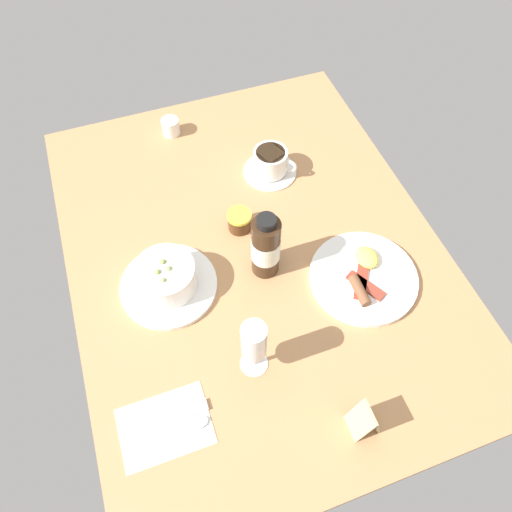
{
  "coord_description": "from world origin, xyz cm",
  "views": [
    {
      "loc": [
        58.65,
        -20.4,
        92.24
      ],
      "look_at": [
        4.56,
        -1.19,
        4.09
      ],
      "focal_mm": 33.6,
      "sensor_mm": 36.0,
      "label": 1
    }
  ],
  "objects_px": {
    "porridge_bowl": "(167,279)",
    "wine_glass": "(254,343)",
    "coffee_cup": "(270,163)",
    "breakfast_plate": "(363,277)",
    "jam_jar": "(239,221)",
    "sauce_bottle_brown": "(266,247)",
    "cutlery_setting": "(167,425)",
    "creamer_jug": "(170,127)",
    "menu_card": "(366,419)"
  },
  "relations": [
    {
      "from": "wine_glass",
      "to": "breakfast_plate",
      "type": "height_order",
      "value": "wine_glass"
    },
    {
      "from": "porridge_bowl",
      "to": "coffee_cup",
      "type": "relative_size",
      "value": 1.55
    },
    {
      "from": "wine_glass",
      "to": "breakfast_plate",
      "type": "distance_m",
      "value": 0.33
    },
    {
      "from": "jam_jar",
      "to": "breakfast_plate",
      "type": "relative_size",
      "value": 0.24
    },
    {
      "from": "wine_glass",
      "to": "porridge_bowl",
      "type": "bearing_deg",
      "value": -152.71
    },
    {
      "from": "creamer_jug",
      "to": "sauce_bottle_brown",
      "type": "distance_m",
      "value": 0.51
    },
    {
      "from": "cutlery_setting",
      "to": "menu_card",
      "type": "distance_m",
      "value": 0.37
    },
    {
      "from": "sauce_bottle_brown",
      "to": "breakfast_plate",
      "type": "height_order",
      "value": "sauce_bottle_brown"
    },
    {
      "from": "coffee_cup",
      "to": "jam_jar",
      "type": "relative_size",
      "value": 2.38
    },
    {
      "from": "jam_jar",
      "to": "breakfast_plate",
      "type": "distance_m",
      "value": 0.31
    },
    {
      "from": "sauce_bottle_brown",
      "to": "breakfast_plate",
      "type": "relative_size",
      "value": 0.75
    },
    {
      "from": "creamer_jug",
      "to": "porridge_bowl",
      "type": "bearing_deg",
      "value": -14.65
    },
    {
      "from": "creamer_jug",
      "to": "jam_jar",
      "type": "height_order",
      "value": "creamer_jug"
    },
    {
      "from": "jam_jar",
      "to": "sauce_bottle_brown",
      "type": "xyz_separation_m",
      "value": [
        0.13,
        0.02,
        0.06
      ]
    },
    {
      "from": "coffee_cup",
      "to": "creamer_jug",
      "type": "height_order",
      "value": "coffee_cup"
    },
    {
      "from": "porridge_bowl",
      "to": "coffee_cup",
      "type": "xyz_separation_m",
      "value": [
        -0.25,
        0.33,
        -0.0
      ]
    },
    {
      "from": "porridge_bowl",
      "to": "wine_glass",
      "type": "bearing_deg",
      "value": 27.29
    },
    {
      "from": "cutlery_setting",
      "to": "creamer_jug",
      "type": "distance_m",
      "value": 0.79
    },
    {
      "from": "wine_glass",
      "to": "sauce_bottle_brown",
      "type": "distance_m",
      "value": 0.23
    },
    {
      "from": "porridge_bowl",
      "to": "wine_glass",
      "type": "relative_size",
      "value": 1.33
    },
    {
      "from": "breakfast_plate",
      "to": "wine_glass",
      "type": "bearing_deg",
      "value": -70.36
    },
    {
      "from": "cutlery_setting",
      "to": "wine_glass",
      "type": "xyz_separation_m",
      "value": [
        -0.06,
        0.19,
        0.1
      ]
    },
    {
      "from": "porridge_bowl",
      "to": "sauce_bottle_brown",
      "type": "xyz_separation_m",
      "value": [
        0.02,
        0.22,
        0.05
      ]
    },
    {
      "from": "porridge_bowl",
      "to": "menu_card",
      "type": "bearing_deg",
      "value": 33.22
    },
    {
      "from": "porridge_bowl",
      "to": "menu_card",
      "type": "xyz_separation_m",
      "value": [
        0.41,
        0.27,
        0.01
      ]
    },
    {
      "from": "sauce_bottle_brown",
      "to": "cutlery_setting",
      "type": "bearing_deg",
      "value": -47.66
    },
    {
      "from": "creamer_jug",
      "to": "sauce_bottle_brown",
      "type": "relative_size",
      "value": 0.32
    },
    {
      "from": "creamer_jug",
      "to": "jam_jar",
      "type": "distance_m",
      "value": 0.38
    },
    {
      "from": "breakfast_plate",
      "to": "menu_card",
      "type": "xyz_separation_m",
      "value": [
        0.29,
        -0.14,
        0.04
      ]
    },
    {
      "from": "cutlery_setting",
      "to": "porridge_bowl",
      "type": "bearing_deg",
      "value": 165.53
    },
    {
      "from": "sauce_bottle_brown",
      "to": "jam_jar",
      "type": "bearing_deg",
      "value": -171.72
    },
    {
      "from": "creamer_jug",
      "to": "menu_card",
      "type": "distance_m",
      "value": 0.89
    },
    {
      "from": "cutlery_setting",
      "to": "sauce_bottle_brown",
      "type": "height_order",
      "value": "sauce_bottle_brown"
    },
    {
      "from": "cutlery_setting",
      "to": "creamer_jug",
      "type": "relative_size",
      "value": 2.96
    },
    {
      "from": "cutlery_setting",
      "to": "sauce_bottle_brown",
      "type": "bearing_deg",
      "value": 132.34
    },
    {
      "from": "cutlery_setting",
      "to": "coffee_cup",
      "type": "bearing_deg",
      "value": 142.91
    },
    {
      "from": "breakfast_plate",
      "to": "menu_card",
      "type": "relative_size",
      "value": 2.66
    },
    {
      "from": "coffee_cup",
      "to": "breakfast_plate",
      "type": "relative_size",
      "value": 0.57
    },
    {
      "from": "coffee_cup",
      "to": "creamer_jug",
      "type": "distance_m",
      "value": 0.31
    },
    {
      "from": "coffee_cup",
      "to": "breakfast_plate",
      "type": "distance_m",
      "value": 0.38
    },
    {
      "from": "sauce_bottle_brown",
      "to": "breakfast_plate",
      "type": "bearing_deg",
      "value": 62.68
    },
    {
      "from": "breakfast_plate",
      "to": "coffee_cup",
      "type": "bearing_deg",
      "value": -167.44
    },
    {
      "from": "wine_glass",
      "to": "sauce_bottle_brown",
      "type": "xyz_separation_m",
      "value": [
        -0.21,
        0.1,
        -0.02
      ]
    },
    {
      "from": "porridge_bowl",
      "to": "wine_glass",
      "type": "distance_m",
      "value": 0.27
    },
    {
      "from": "cutlery_setting",
      "to": "jam_jar",
      "type": "relative_size",
      "value": 2.96
    },
    {
      "from": "menu_card",
      "to": "wine_glass",
      "type": "bearing_deg",
      "value": -140.25
    },
    {
      "from": "sauce_bottle_brown",
      "to": "coffee_cup",
      "type": "bearing_deg",
      "value": 157.28
    },
    {
      "from": "jam_jar",
      "to": "sauce_bottle_brown",
      "type": "relative_size",
      "value": 0.32
    },
    {
      "from": "coffee_cup",
      "to": "wine_glass",
      "type": "xyz_separation_m",
      "value": [
        0.47,
        -0.21,
        0.07
      ]
    },
    {
      "from": "coffee_cup",
      "to": "breakfast_plate",
      "type": "height_order",
      "value": "coffee_cup"
    }
  ]
}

